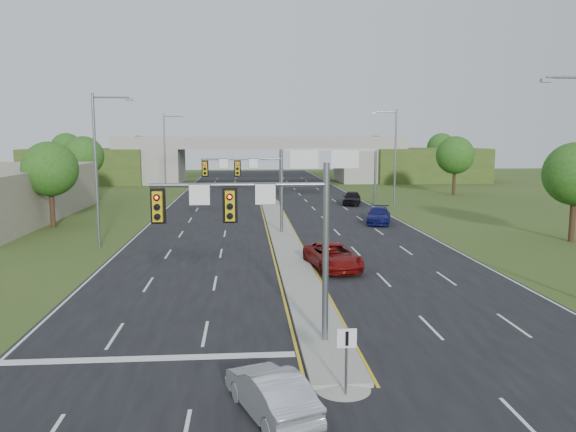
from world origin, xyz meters
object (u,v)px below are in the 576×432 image
Objects in this scene: overpass at (261,162)px; car_silver at (271,393)px; signal_mast_near at (266,224)px; car_far_a at (333,256)px; car_far_b at (379,215)px; sign_gantry at (327,161)px; signal_mast_far at (254,177)px; keep_right_sign at (347,350)px; car_far_c at (352,198)px.

overpass is 85.55m from car_silver.
car_far_a is at bearing 70.00° from signal_mast_near.
car_far_b is at bearing -129.09° from car_silver.
overpass is (-6.68, 35.08, -1.69)m from sign_gantry.
sign_gantry is at bearing 65.89° from signal_mast_far.
keep_right_sign is 50.20m from car_far_c.
signal_mast_near is 80.11m from overpass.
keep_right_sign is (2.26, -4.45, -3.21)m from signal_mast_near.
sign_gantry is at bearing -121.00° from car_silver.
overpass is at bearing 90.00° from keep_right_sign.
car_far_c reaches higher than car_silver.
car_far_b is 14.65m from car_far_c.
car_far_c is (0.30, 14.65, 0.08)m from car_far_b.
signal_mast_near is 1.46× the size of car_far_c.
overpass reaches higher than car_far_c.
overpass is 67.70m from car_far_a.
car_far_a is at bearing -97.72° from sign_gantry.
overpass is 14.61× the size of car_far_a.
signal_mast_far reaches higher than car_far_a.
car_silver is 18.46m from car_far_a.
car_far_b is (2.69, -14.84, -4.48)m from sign_gantry.
car_far_b is at bearing -76.06° from car_far_c.
keep_right_sign is at bearing -97.70° from sign_gantry.
sign_gantry is 33.12m from car_far_a.
car_silver is at bearing -88.36° from car_far_c.
overpass is 19.61× the size of car_silver.
signal_mast_near is 0.09× the size of overpass.
keep_right_sign is 50.04m from sign_gantry.
signal_mast_far reaches higher than car_far_c.
signal_mast_near is at bearing -90.00° from signal_mast_far.
sign_gantry is 2.42× the size of car_far_c.
signal_mast_near is at bearing -101.25° from sign_gantry.
signal_mast_near is 1.37× the size of car_far_b.
signal_mast_far is at bearing -114.11° from sign_gantry.
keep_right_sign is (2.26, -29.45, -3.21)m from signal_mast_far.
car_far_a is (2.27, -67.60, -2.77)m from overpass.
car_silver is (-2.35, -0.95, -0.82)m from keep_right_sign.
car_far_a is at bearing -125.34° from car_silver.
car_far_b is at bearing -79.72° from sign_gantry.
signal_mast_far reaches higher than sign_gantry.
overpass is at bearing 120.44° from car_far_c.
signal_mast_near is at bearing -89.81° from car_far_c.
overpass reaches higher than car_silver.
signal_mast_far reaches higher than car_far_b.
car_far_b is (9.38, 34.61, -0.76)m from keep_right_sign.
sign_gantry reaches higher than car_far_a.
keep_right_sign is 0.43× the size of car_far_b.
sign_gantry reaches higher than car_silver.
car_far_c is at bearing 104.81° from car_far_b.
signal_mast_far is 1.72× the size of car_silver.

